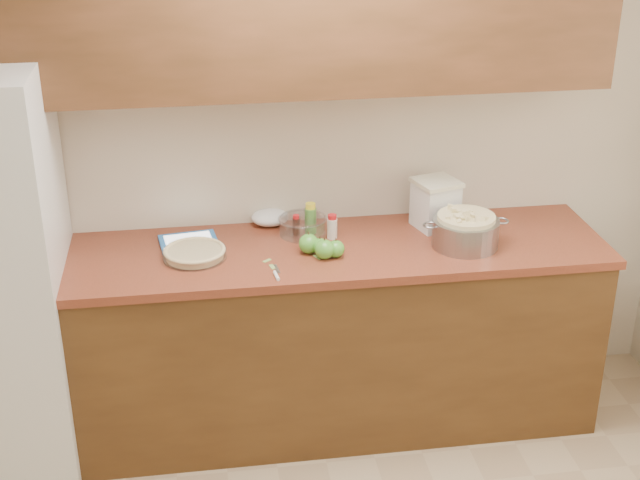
{
  "coord_description": "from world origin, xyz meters",
  "views": [
    {
      "loc": [
        -0.51,
        -2.1,
        2.61
      ],
      "look_at": [
        0.02,
        1.43,
        0.98
      ],
      "focal_mm": 50.0,
      "sensor_mm": 36.0,
      "label": 1
    }
  ],
  "objects": [
    {
      "name": "peel_b",
      "position": [
        -0.0,
        1.38,
        0.92
      ],
      "size": [
        0.04,
        0.05,
        0.0
      ],
      "primitive_type": "cube",
      "rotation": [
        0.0,
        0.0,
        -1.17
      ],
      "color": "#8DB156",
      "rests_on": "counter_run"
    },
    {
      "name": "tablet",
      "position": [
        -0.56,
        1.6,
        0.93
      ],
      "size": [
        0.28,
        0.23,
        0.02
      ],
      "rotation": [
        0.0,
        0.0,
        0.13
      ],
      "color": "#266BBA",
      "rests_on": "counter_run"
    },
    {
      "name": "cinnamon_shaker",
      "position": [
        0.09,
        1.57,
        0.98
      ],
      "size": [
        0.05,
        0.05,
        0.12
      ],
      "rotation": [
        0.0,
        0.0,
        -0.38
      ],
      "color": "beige",
      "rests_on": "counter_run"
    },
    {
      "name": "peel_a",
      "position": [
        -0.21,
        1.31,
        0.92
      ],
      "size": [
        0.03,
        0.05,
        0.0
      ],
      "primitive_type": "cube",
      "rotation": [
        0.0,
        0.0,
        1.77
      ],
      "color": "#8DB156",
      "rests_on": "counter_run"
    },
    {
      "name": "paring_knife",
      "position": [
        -0.2,
        1.22,
        0.93
      ],
      "size": [
        0.03,
        0.16,
        0.01
      ],
      "rotation": [
        0.0,
        0.0,
        0.11
      ],
      "color": "gray",
      "rests_on": "counter_run"
    },
    {
      "name": "apple_center",
      "position": [
        0.01,
        1.41,
        0.96
      ],
      "size": [
        0.07,
        0.07,
        0.09
      ],
      "color": "#4C9E30",
      "rests_on": "counter_run"
    },
    {
      "name": "vanilla_bottle",
      "position": [
        -0.06,
        1.63,
        0.97
      ],
      "size": [
        0.03,
        0.03,
        0.1
      ],
      "rotation": [
        0.0,
        0.0,
        0.14
      ],
      "color": "black",
      "rests_on": "counter_run"
    },
    {
      "name": "peel_c",
      "position": [
        -0.23,
        1.37,
        0.92
      ],
      "size": [
        0.04,
        0.04,
        0.0
      ],
      "primitive_type": "cube",
      "rotation": [
        0.0,
        0.0,
        0.64
      ],
      "color": "#8DB156",
      "rests_on": "counter_run"
    },
    {
      "name": "flour_canister",
      "position": [
        0.59,
        1.63,
        1.04
      ],
      "size": [
        0.24,
        0.24,
        0.23
      ],
      "rotation": [
        0.0,
        0.0,
        0.29
      ],
      "color": "silver",
      "rests_on": "counter_run"
    },
    {
      "name": "lemon_bottle",
      "position": [
        0.0,
        1.64,
        0.99
      ],
      "size": [
        0.05,
        0.05,
        0.15
      ],
      "rotation": [
        0.0,
        0.0,
        -0.36
      ],
      "color": "#4C8C38",
      "rests_on": "counter_run"
    },
    {
      "name": "mixing_bowl",
      "position": [
        -0.03,
        1.63,
        0.97
      ],
      "size": [
        0.23,
        0.23,
        0.08
      ],
      "rotation": [
        0.0,
        0.0,
        -0.01
      ],
      "color": "silver",
      "rests_on": "counter_run"
    },
    {
      "name": "paper_towel",
      "position": [
        -0.17,
        1.76,
        0.96
      ],
      "size": [
        0.22,
        0.2,
        0.07
      ],
      "primitive_type": "ellipsoid",
      "rotation": [
        0.0,
        0.0,
        0.34
      ],
      "color": "white",
      "rests_on": "counter_run"
    },
    {
      "name": "room_shell",
      "position": [
        0.0,
        0.0,
        1.3
      ],
      "size": [
        3.6,
        3.6,
        3.6
      ],
      "color": "tan",
      "rests_on": "ground"
    },
    {
      "name": "apple_front",
      "position": [
        0.03,
        1.36,
        0.96
      ],
      "size": [
        0.09,
        0.09,
        0.1
      ],
      "color": "#4C9E30",
      "rests_on": "counter_run"
    },
    {
      "name": "counter_run",
      "position": [
        0.0,
        1.48,
        0.46
      ],
      "size": [
        2.64,
        0.68,
        0.92
      ],
      "color": "#573618",
      "rests_on": "ground"
    },
    {
      "name": "colander",
      "position": [
        0.67,
        1.4,
        0.99
      ],
      "size": [
        0.4,
        0.3,
        0.15
      ],
      "rotation": [
        0.0,
        0.0,
        -0.35
      ],
      "color": "gray",
      "rests_on": "counter_run"
    },
    {
      "name": "pie",
      "position": [
        -0.53,
        1.45,
        0.94
      ],
      "size": [
        0.28,
        0.28,
        0.04
      ],
      "rotation": [
        0.0,
        0.0,
        0.23
      ],
      "color": "silver",
      "rests_on": "counter_run"
    },
    {
      "name": "apple_extra",
      "position": [
        0.08,
        1.37,
        0.96
      ],
      "size": [
        0.08,
        0.08,
        0.09
      ],
      "color": "#4C9E30",
      "rests_on": "counter_run"
    },
    {
      "name": "apple_left",
      "position": [
        -0.03,
        1.43,
        0.96
      ],
      "size": [
        0.09,
        0.09,
        0.1
      ],
      "color": "#4C9E30",
      "rests_on": "counter_run"
    },
    {
      "name": "upper_cabinets",
      "position": [
        0.0,
        1.63,
        1.95
      ],
      "size": [
        2.6,
        0.34,
        0.7
      ],
      "primitive_type": "cube",
      "color": "brown",
      "rests_on": "room_shell"
    }
  ]
}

